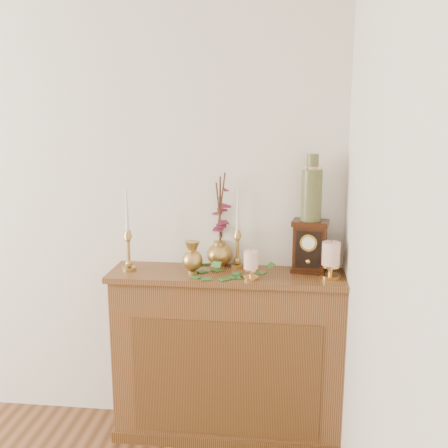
# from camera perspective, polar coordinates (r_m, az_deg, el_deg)

# --- Properties ---
(console_shelf) EXTENTS (1.24, 0.34, 0.93)m
(console_shelf) POSITION_cam_1_polar(r_m,az_deg,el_deg) (2.91, 0.44, -14.61)
(console_shelf) COLOR brown
(console_shelf) RESTS_ON ground
(candlestick_left) EXTENTS (0.07, 0.07, 0.44)m
(candlestick_left) POSITION_cam_1_polar(r_m,az_deg,el_deg) (2.77, -10.39, -2.13)
(candlestick_left) COLOR tan
(candlestick_left) RESTS_ON console_shelf
(candlestick_center) EXTENTS (0.07, 0.07, 0.41)m
(candlestick_center) POSITION_cam_1_polar(r_m,az_deg,el_deg) (2.79, 1.48, -2.03)
(candlestick_center) COLOR tan
(candlestick_center) RESTS_ON console_shelf
(bud_vase) EXTENTS (0.11, 0.11, 0.17)m
(bud_vase) POSITION_cam_1_polar(r_m,az_deg,el_deg) (2.69, -3.45, -3.71)
(bud_vase) COLOR tan
(bud_vase) RESTS_ON console_shelf
(ginger_jar) EXTENTS (0.21, 0.22, 0.51)m
(ginger_jar) POSITION_cam_1_polar(r_m,az_deg,el_deg) (2.82, -0.30, 0.10)
(ginger_jar) COLOR tan
(ginger_jar) RESTS_ON console_shelf
(pillar_candle_left) EXTENTS (0.08, 0.08, 0.16)m
(pillar_candle_left) POSITION_cam_1_polar(r_m,az_deg,el_deg) (2.60, 2.95, -4.32)
(pillar_candle_left) COLOR gold
(pillar_candle_left) RESTS_ON console_shelf
(pillar_candle_right) EXTENTS (0.10, 0.10, 0.20)m
(pillar_candle_right) POSITION_cam_1_polar(r_m,az_deg,el_deg) (2.66, 11.55, -3.67)
(pillar_candle_right) COLOR gold
(pillar_candle_right) RESTS_ON console_shelf
(ivy_garland) EXTENTS (0.50, 0.19, 0.08)m
(ivy_garland) POSITION_cam_1_polar(r_m,az_deg,el_deg) (2.67, 1.10, -5.39)
(ivy_garland) COLOR #306225
(ivy_garland) RESTS_ON console_shelf
(mantel_clock) EXTENTS (0.20, 0.15, 0.27)m
(mantel_clock) POSITION_cam_1_polar(r_m,az_deg,el_deg) (2.74, 9.30, -2.46)
(mantel_clock) COLOR #36170A
(mantel_clock) RESTS_ON console_shelf
(ceramic_vase) EXTENTS (0.10, 0.10, 0.34)m
(ceramic_vase) POSITION_cam_1_polar(r_m,az_deg,el_deg) (2.69, 9.52, 3.56)
(ceramic_vase) COLOR #172F22
(ceramic_vase) RESTS_ON mantel_clock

